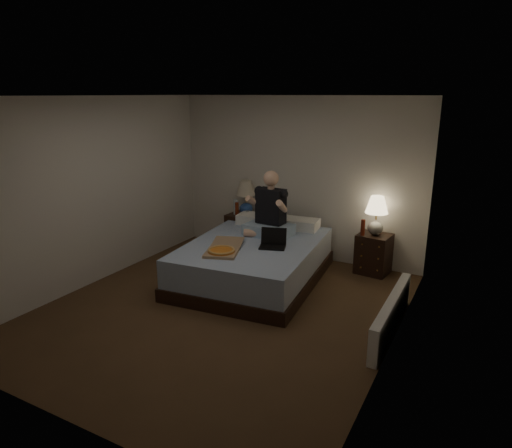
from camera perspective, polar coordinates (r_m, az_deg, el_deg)
The scene contains 19 objects.
floor at distance 5.65m, azimuth -4.38°, elevation -10.56°, with size 4.00×4.50×0.00m, color brown.
ceiling at distance 5.06m, azimuth -5.00°, elevation 15.68°, with size 4.00×4.50×0.00m, color white.
wall_back at distance 7.17m, azimuth 5.12°, elevation 5.71°, with size 4.00×2.50×0.00m, color silver.
wall_front at distance 3.63m, azimuth -24.30°, elevation -6.04°, with size 4.00×2.50×0.00m, color silver.
wall_left at distance 6.50m, azimuth -19.72°, elevation 3.76°, with size 4.50×2.50×0.00m, color silver.
wall_right at distance 4.50m, azimuth 17.34°, elevation -1.20°, with size 4.50×2.50×0.00m, color silver.
bed at distance 6.35m, azimuth -0.30°, elevation -4.71°, with size 1.66×2.21×0.55m, color #5C80B9.
nightstand_left at distance 7.55m, azimuth -1.59°, elevation -1.05°, with size 0.48×0.43×0.62m, color black.
nightstand_right at distance 6.83m, azimuth 14.47°, elevation -3.62°, with size 0.45×0.40×0.58m, color black.
lamp_left at distance 7.41m, azimuth -1.26°, elevation 3.33°, with size 0.32×0.32×0.56m, color #294B97, non-canonical shape.
lamp_right at distance 6.67m, azimuth 14.80°, elevation 1.02°, with size 0.32×0.32×0.56m, color gray, non-canonical shape.
water_bottle at distance 7.45m, azimuth -2.58°, elevation 2.16°, with size 0.07×0.07×0.25m, color silver.
soda_can at distance 7.31m, azimuth -1.11°, elevation 1.30°, with size 0.07×0.07×0.10m, color beige.
beer_bottle_left at distance 7.32m, azimuth -2.40°, elevation 1.83°, with size 0.06×0.06×0.23m, color #63210E.
beer_bottle_right at distance 6.64m, azimuth 13.22°, elevation -0.42°, with size 0.06×0.06×0.23m, color #5C1B0D.
person at distance 6.48m, azimuth 1.64°, elevation 2.55°, with size 0.66×0.52×0.93m, color black, non-canonical shape.
laptop at distance 6.03m, azimuth 2.08°, elevation -1.90°, with size 0.34×0.28×0.24m, color black, non-canonical shape.
pizza_box at distance 5.82m, azimuth -4.35°, elevation -3.41°, with size 0.40×0.76×0.08m, color #A38361, non-canonical shape.
radiator at distance 5.28m, azimuth 16.55°, elevation -10.84°, with size 0.10×1.60×0.40m, color white.
Camera 1 is at (2.75, -4.25, 2.52)m, focal length 32.00 mm.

